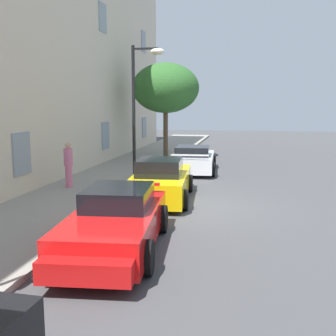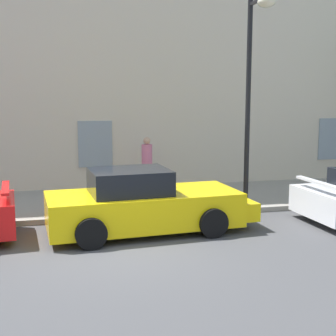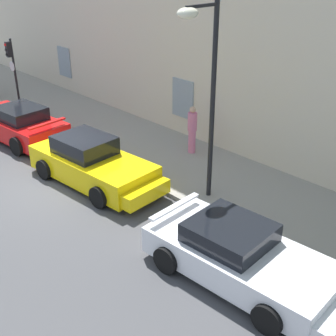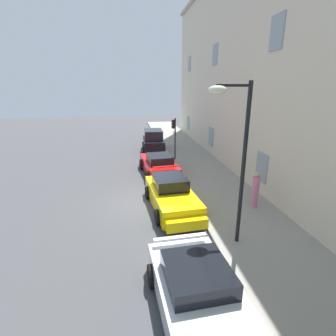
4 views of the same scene
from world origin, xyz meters
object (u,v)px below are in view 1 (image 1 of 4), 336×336
(tree_near_kerb, at_px, (166,88))
(sportscar_red_lead, at_px, (114,225))
(sportscar_white_middle, at_px, (193,160))
(sportscar_yellow_flank, at_px, (162,181))
(pedestrian_admiring, at_px, (68,164))
(street_lamp, at_px, (143,87))

(tree_near_kerb, bearing_deg, sportscar_red_lead, -172.61)
(sportscar_white_middle, bearing_deg, sportscar_red_lead, 178.89)
(sportscar_red_lead, xyz_separation_m, sportscar_yellow_flank, (5.40, 0.06, 0.01))
(sportscar_yellow_flank, height_order, pedestrian_admiring, pedestrian_admiring)
(sportscar_white_middle, xyz_separation_m, street_lamp, (-3.08, 1.75, 3.44))
(sportscar_yellow_flank, height_order, tree_near_kerb, tree_near_kerb)
(sportscar_white_middle, xyz_separation_m, pedestrian_admiring, (-5.62, 4.08, 0.46))
(sportscar_red_lead, distance_m, sportscar_yellow_flank, 5.40)
(sportscar_red_lead, xyz_separation_m, tree_near_kerb, (16.12, 2.09, 3.66))
(tree_near_kerb, distance_m, street_lamp, 7.59)
(street_lamp, xyz_separation_m, pedestrian_admiring, (-2.55, 2.33, -2.99))
(street_lamp, bearing_deg, tree_near_kerb, 4.29)
(sportscar_yellow_flank, relative_size, tree_near_kerb, 0.87)
(sportscar_red_lead, bearing_deg, street_lamp, 10.10)
(sportscar_yellow_flank, relative_size, sportscar_white_middle, 1.01)
(sportscar_white_middle, distance_m, pedestrian_admiring, 6.96)
(sportscar_yellow_flank, distance_m, street_lamp, 4.86)
(sportscar_yellow_flank, xyz_separation_m, tree_near_kerb, (10.72, 2.03, 3.65))
(sportscar_yellow_flank, relative_size, street_lamp, 0.88)
(sportscar_white_middle, relative_size, tree_near_kerb, 0.87)
(sportscar_yellow_flank, bearing_deg, tree_near_kerb, 10.72)
(sportscar_white_middle, bearing_deg, tree_near_kerb, 27.33)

